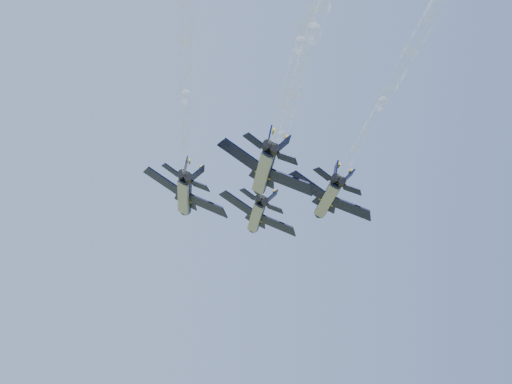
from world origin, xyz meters
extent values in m
cylinder|color=black|center=(5.02, 12.37, 103.27)|extent=(4.21, 14.46, 2.48)
cone|color=black|center=(6.06, 20.83, 103.27)|extent=(2.81, 3.08, 2.48)
ellipsoid|color=black|center=(5.75, 15.96, 103.79)|extent=(1.65, 2.73, 1.28)
cube|color=gray|center=(4.68, 12.41, 102.66)|extent=(3.20, 12.90, 1.20)
cube|color=black|center=(1.69, 11.91, 104.95)|extent=(6.11, 4.44, 3.19)
cube|color=yellow|center=(1.96, 13.72, 105.04)|extent=(5.38, 1.40, 3.13)
cube|color=black|center=(8.04, 11.13, 101.41)|extent=(6.49, 5.47, 3.19)
cube|color=yellow|center=(8.31, 12.94, 101.51)|extent=(5.06, 2.63, 3.13)
cube|color=black|center=(2.23, 5.85, 104.37)|extent=(2.88, 2.31, 1.48)
cube|color=black|center=(6.15, 5.37, 102.18)|extent=(3.04, 2.73, 1.48)
cube|color=black|center=(4.21, 6.37, 105.03)|extent=(0.98, 2.43, 2.78)
cube|color=black|center=(5.80, 6.17, 104.15)|extent=(2.43, 2.61, 2.04)
cylinder|color=black|center=(3.62, 4.92, 103.41)|extent=(1.75, 1.48, 1.61)
cylinder|color=black|center=(4.46, 4.82, 102.95)|extent=(1.75, 1.48, 1.61)
cylinder|color=black|center=(-7.70, 2.95, 103.27)|extent=(4.21, 14.46, 2.48)
cone|color=black|center=(-6.66, 11.41, 103.27)|extent=(2.81, 3.08, 2.48)
ellipsoid|color=black|center=(-6.97, 6.54, 103.79)|extent=(1.65, 2.73, 1.28)
cube|color=gray|center=(-8.04, 2.99, 102.66)|extent=(3.20, 12.90, 1.20)
cube|color=black|center=(-11.03, 2.49, 104.95)|extent=(6.11, 4.44, 3.19)
cube|color=yellow|center=(-10.76, 4.30, 105.04)|extent=(5.38, 1.40, 3.13)
cube|color=black|center=(-4.68, 1.71, 101.41)|extent=(6.49, 5.47, 3.19)
cube|color=yellow|center=(-4.41, 3.52, 101.51)|extent=(5.06, 2.63, 3.13)
cube|color=black|center=(-10.49, -3.57, 104.37)|extent=(2.88, 2.31, 1.48)
cube|color=black|center=(-6.57, -4.05, 102.18)|extent=(3.04, 2.73, 1.48)
cube|color=black|center=(-8.51, -3.05, 105.03)|extent=(0.98, 2.43, 2.78)
cube|color=black|center=(-6.92, -3.25, 104.15)|extent=(2.43, 2.61, 2.04)
cylinder|color=black|center=(-9.09, -4.50, 103.41)|extent=(1.75, 1.48, 1.61)
cylinder|color=black|center=(-8.25, -4.60, 102.95)|extent=(1.75, 1.48, 1.61)
cylinder|color=black|center=(13.44, 0.45, 103.27)|extent=(4.21, 14.46, 2.48)
cone|color=black|center=(14.48, 8.92, 103.27)|extent=(2.81, 3.08, 2.48)
ellipsoid|color=black|center=(14.17, 4.05, 103.79)|extent=(1.65, 2.73, 1.28)
cube|color=gray|center=(13.10, 0.49, 102.66)|extent=(3.20, 12.90, 1.20)
cube|color=black|center=(10.11, 0.00, 104.95)|extent=(6.11, 4.44, 3.19)
cube|color=yellow|center=(10.38, 1.80, 105.04)|extent=(5.38, 1.40, 3.13)
cube|color=black|center=(16.46, -0.78, 101.41)|extent=(6.49, 5.47, 3.19)
cube|color=yellow|center=(16.73, 1.02, 101.51)|extent=(5.06, 2.63, 3.13)
cube|color=black|center=(10.65, -6.06, 104.37)|extent=(2.88, 2.31, 1.48)
cube|color=black|center=(14.57, -6.54, 102.18)|extent=(3.04, 2.73, 1.48)
cube|color=black|center=(12.63, -5.55, 105.03)|extent=(0.98, 2.43, 2.78)
cube|color=black|center=(14.22, -5.74, 104.15)|extent=(2.43, 2.61, 2.04)
cylinder|color=black|center=(12.04, -6.99, 103.41)|extent=(1.75, 1.48, 1.61)
cylinder|color=black|center=(12.88, -7.10, 102.95)|extent=(1.75, 1.48, 1.61)
cylinder|color=black|center=(1.31, -10.53, 103.27)|extent=(4.21, 14.46, 2.48)
cone|color=black|center=(2.35, -2.06, 103.27)|extent=(2.81, 3.08, 2.48)
ellipsoid|color=black|center=(2.04, -6.94, 103.79)|extent=(1.65, 2.73, 1.28)
cube|color=gray|center=(0.97, -10.49, 102.66)|extent=(3.20, 12.90, 1.20)
cube|color=black|center=(-2.03, -10.99, 104.95)|extent=(6.11, 4.44, 3.19)
cube|color=yellow|center=(-1.75, -9.18, 105.04)|extent=(5.38, 1.40, 3.13)
cube|color=black|center=(4.33, -11.77, 101.41)|extent=(6.49, 5.47, 3.19)
cube|color=yellow|center=(4.60, -9.96, 101.51)|extent=(5.06, 2.63, 3.13)
cube|color=black|center=(-1.49, -17.04, 104.37)|extent=(2.88, 2.31, 1.48)
cube|color=black|center=(2.44, -17.53, 102.18)|extent=(3.04, 2.73, 1.48)
cube|color=black|center=(0.50, -16.53, 105.03)|extent=(0.98, 2.43, 2.78)
cube|color=black|center=(2.08, -16.73, 104.15)|extent=(2.43, 2.61, 2.04)
cylinder|color=black|center=(-0.09, -17.97, 103.41)|extent=(1.75, 1.48, 1.61)
cylinder|color=black|center=(0.75, -18.08, 102.95)|extent=(1.75, 1.48, 1.61)
cylinder|color=white|center=(2.66, -6.79, 103.27)|extent=(4.30, 24.50, 1.32)
cylinder|color=white|center=(-0.16, -29.75, 103.27)|extent=(4.79, 24.56, 1.81)
cylinder|color=white|center=(-10.05, -16.20, 103.27)|extent=(4.30, 24.50, 1.32)
cylinder|color=white|center=(-12.88, -39.17, 103.27)|extent=(4.79, 24.56, 1.81)
cylinder|color=white|center=(11.08, -18.70, 103.27)|extent=(4.30, 24.50, 1.32)
cylinder|color=white|center=(8.26, -41.66, 103.27)|extent=(4.79, 24.56, 1.81)
cylinder|color=white|center=(-1.05, -29.68, 103.27)|extent=(4.30, 24.50, 1.32)
camera|label=1|loc=(-17.54, -97.56, 73.52)|focal=50.00mm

